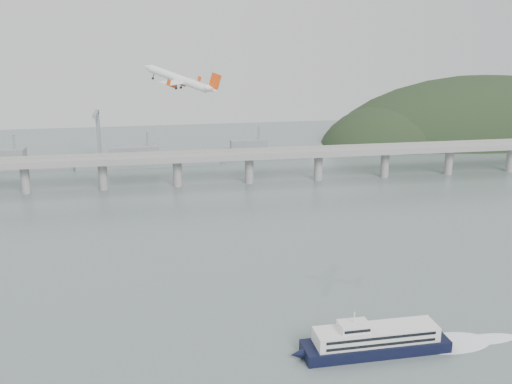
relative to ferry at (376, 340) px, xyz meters
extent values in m
plane|color=slate|center=(-28.24, 26.54, -4.35)|extent=(900.00, 900.00, 0.00)
cube|color=gray|center=(-28.24, 226.54, 15.65)|extent=(800.00, 22.00, 2.20)
cube|color=gray|center=(-28.24, 216.04, 17.65)|extent=(800.00, 0.60, 1.80)
cube|color=gray|center=(-28.24, 237.04, 17.65)|extent=(800.00, 0.60, 1.80)
cylinder|color=gray|center=(-158.24, 226.54, 5.15)|extent=(6.00, 6.00, 21.00)
cylinder|color=gray|center=(-108.24, 226.54, 5.15)|extent=(6.00, 6.00, 21.00)
cylinder|color=gray|center=(-58.24, 226.54, 5.15)|extent=(6.00, 6.00, 21.00)
cylinder|color=gray|center=(-8.24, 226.54, 5.15)|extent=(6.00, 6.00, 21.00)
cylinder|color=gray|center=(41.76, 226.54, 5.15)|extent=(6.00, 6.00, 21.00)
cylinder|color=gray|center=(91.76, 226.54, 5.15)|extent=(6.00, 6.00, 21.00)
cylinder|color=gray|center=(141.76, 226.54, 5.15)|extent=(6.00, 6.00, 21.00)
cylinder|color=gray|center=(191.76, 226.54, 5.15)|extent=(6.00, 6.00, 21.00)
ellipsoid|color=black|center=(241.76, 356.54, -22.35)|extent=(320.00, 150.00, 156.00)
ellipsoid|color=black|center=(146.76, 346.54, -16.35)|extent=(140.00, 110.00, 96.00)
cube|color=slate|center=(-178.24, 296.54, -0.35)|extent=(95.67, 20.15, 8.00)
cube|color=slate|center=(-187.74, 296.54, 7.65)|extent=(33.90, 15.02, 8.00)
cylinder|color=slate|center=(-178.24, 296.54, 15.65)|extent=(1.60, 1.60, 14.00)
cube|color=slate|center=(-78.24, 291.54, -0.35)|extent=(110.55, 21.43, 8.00)
cube|color=slate|center=(-89.24, 291.54, 7.65)|extent=(39.01, 16.73, 8.00)
cylinder|color=slate|center=(-78.24, 291.54, 15.65)|extent=(1.60, 1.60, 14.00)
cube|color=slate|center=(11.76, 301.54, -0.35)|extent=(85.00, 13.60, 8.00)
cube|color=slate|center=(3.26, 301.54, 7.65)|extent=(29.75, 11.90, 8.00)
cylinder|color=slate|center=(11.76, 301.54, 15.65)|extent=(1.60, 1.60, 14.00)
cube|color=slate|center=(-118.24, 326.54, 15.65)|extent=(3.00, 3.00, 40.00)
cube|color=slate|center=(-118.24, 316.54, 33.65)|extent=(3.00, 28.00, 3.00)
cube|color=black|center=(0.00, 0.00, -2.29)|extent=(51.84, 13.56, 4.13)
cone|color=black|center=(-27.84, -0.64, -2.29)|extent=(5.25, 4.24, 4.13)
cube|color=silver|center=(0.00, 0.00, 2.35)|extent=(43.55, 11.30, 5.16)
cube|color=black|center=(0.12, -5.21, 3.70)|extent=(39.19, 1.06, 1.03)
cube|color=black|center=(0.12, -5.21, 1.22)|extent=(39.19, 1.06, 1.03)
cube|color=black|center=(-0.12, 5.21, 3.70)|extent=(39.19, 1.06, 1.03)
cube|color=black|center=(-0.12, 5.21, 1.22)|extent=(39.19, 1.06, 1.03)
cube|color=silver|center=(-8.25, -0.19, 6.27)|extent=(10.48, 7.45, 2.68)
cube|color=black|center=(-8.16, -3.85, 6.27)|extent=(9.28, 0.34, 1.03)
cylinder|color=silver|center=(-8.25, -0.19, 9.57)|extent=(0.53, 0.53, 4.13)
ellipsoid|color=white|center=(28.87, 0.66, -4.30)|extent=(30.04, 15.53, 0.21)
ellipsoid|color=white|center=(43.31, 0.99, -4.30)|extent=(22.44, 7.93, 0.21)
cylinder|color=white|center=(-60.62, 96.54, 81.55)|extent=(25.98, 17.22, 11.78)
cone|color=white|center=(-74.30, 103.58, 86.28)|extent=(6.08, 5.56, 4.70)
cone|color=white|center=(-46.38, 89.24, 77.15)|extent=(6.83, 5.75, 4.99)
cube|color=white|center=(-60.06, 96.19, 80.29)|extent=(19.52, 32.82, 3.52)
cube|color=white|center=(-47.03, 89.62, 78.12)|extent=(8.15, 12.23, 1.79)
cube|color=#D6410E|center=(-45.23, 88.89, 80.99)|extent=(5.86, 2.87, 7.59)
cylinder|color=#D6410E|center=(-59.29, 101.92, 79.12)|extent=(5.25, 4.35, 3.49)
cylinder|color=black|center=(-61.08, 102.85, 79.74)|extent=(1.97, 2.43, 2.32)
cube|color=white|center=(-59.00, 101.83, 80.08)|extent=(2.59, 1.43, 1.90)
cylinder|color=#D6410E|center=(-64.19, 92.02, 79.67)|extent=(5.25, 4.35, 3.49)
cylinder|color=black|center=(-65.98, 92.95, 80.29)|extent=(1.97, 2.43, 2.32)
cube|color=white|center=(-63.90, 91.94, 80.63)|extent=(2.59, 1.43, 1.90)
cylinder|color=black|center=(-59.41, 98.69, 78.43)|extent=(1.16, 0.69, 2.43)
cylinder|color=black|center=(-59.73, 98.79, 77.38)|extent=(1.43, 0.94, 1.40)
cylinder|color=black|center=(-61.73, 94.01, 78.70)|extent=(1.16, 0.69, 2.43)
cylinder|color=black|center=(-62.04, 94.11, 77.64)|extent=(1.43, 0.94, 1.40)
cylinder|color=black|center=(-71.68, 102.06, 82.41)|extent=(1.16, 0.69, 2.43)
cylinder|color=black|center=(-71.99, 102.16, 81.35)|extent=(1.43, 0.94, 1.40)
cube|color=#D6410E|center=(-50.43, 110.50, 80.00)|extent=(2.14, 1.10, 2.79)
cube|color=#D6410E|center=(-65.58, 79.91, 81.71)|extent=(2.14, 1.10, 2.79)
camera|label=1|loc=(-72.19, -175.29, 107.54)|focal=42.00mm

